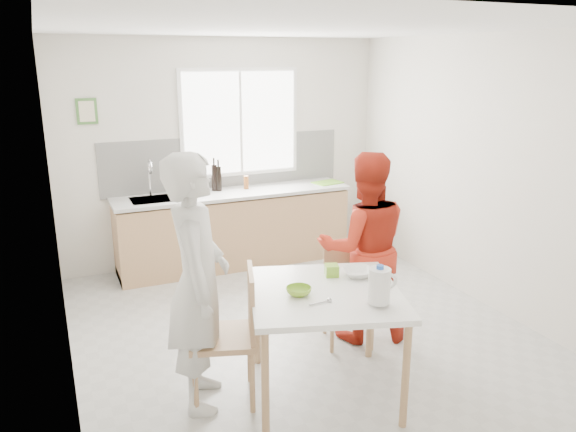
% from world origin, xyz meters
% --- Properties ---
extents(ground, '(4.50, 4.50, 0.00)m').
position_xyz_m(ground, '(0.00, 0.00, 0.00)').
color(ground, '#B7B7B2').
rests_on(ground, ground).
extents(room_shell, '(4.50, 4.50, 4.50)m').
position_xyz_m(room_shell, '(0.00, 0.00, 1.64)').
color(room_shell, silver).
rests_on(room_shell, ground).
extents(window, '(1.50, 0.06, 1.30)m').
position_xyz_m(window, '(0.20, 2.23, 1.70)').
color(window, white).
rests_on(window, room_shell).
extents(backsplash, '(3.00, 0.02, 0.65)m').
position_xyz_m(backsplash, '(0.00, 2.24, 1.23)').
color(backsplash, white).
rests_on(backsplash, room_shell).
extents(picture_frame, '(0.22, 0.03, 0.28)m').
position_xyz_m(picture_frame, '(-1.55, 2.23, 1.90)').
color(picture_frame, '#477E39').
rests_on(picture_frame, room_shell).
extents(kitchen_counter, '(2.84, 0.64, 1.37)m').
position_xyz_m(kitchen_counter, '(-0.00, 1.95, 0.42)').
color(kitchen_counter, tan).
rests_on(kitchen_counter, ground).
extents(dining_table, '(1.35, 1.35, 0.83)m').
position_xyz_m(dining_table, '(-0.26, -0.95, 0.75)').
color(dining_table, white).
rests_on(dining_table, ground).
extents(chair_left, '(0.58, 0.58, 1.01)m').
position_xyz_m(chair_left, '(-0.90, -0.75, 0.56)').
color(chair_left, tan).
rests_on(chair_left, ground).
extents(chair_far, '(0.51, 0.51, 0.89)m').
position_xyz_m(chair_far, '(0.32, -0.27, 0.49)').
color(chair_far, tan).
rests_on(chair_far, ground).
extents(person_white, '(0.63, 0.78, 1.87)m').
position_xyz_m(person_white, '(-1.13, -0.68, 0.94)').
color(person_white, silver).
rests_on(person_white, ground).
extents(person_red, '(0.98, 0.86, 1.70)m').
position_xyz_m(person_red, '(0.47, -0.28, 0.85)').
color(person_red, red).
rests_on(person_red, ground).
extents(bowl_green, '(0.23, 0.23, 0.06)m').
position_xyz_m(bowl_green, '(-0.47, -0.93, 0.86)').
color(bowl_green, '#80B529').
rests_on(bowl_green, dining_table).
extents(bowl_white, '(0.29, 0.29, 0.06)m').
position_xyz_m(bowl_white, '(0.10, -0.80, 0.86)').
color(bowl_white, white).
rests_on(bowl_white, dining_table).
extents(milk_jug, '(0.21, 0.15, 0.27)m').
position_xyz_m(milk_jug, '(-0.03, -1.31, 0.98)').
color(milk_jug, white).
rests_on(milk_jug, dining_table).
extents(green_box, '(0.13, 0.13, 0.09)m').
position_xyz_m(green_box, '(-0.08, -0.71, 0.88)').
color(green_box, '#79B529').
rests_on(green_box, dining_table).
extents(spoon, '(0.16, 0.02, 0.01)m').
position_xyz_m(spoon, '(-0.40, -1.13, 0.84)').
color(spoon, '#A5A5AA').
rests_on(spoon, dining_table).
extents(cutting_board, '(0.39, 0.31, 0.01)m').
position_xyz_m(cutting_board, '(1.25, 1.91, 0.93)').
color(cutting_board, '#79CC2F').
rests_on(cutting_board, kitchen_counter).
extents(wine_bottle_a, '(0.07, 0.07, 0.32)m').
position_xyz_m(wine_bottle_a, '(-0.19, 2.09, 1.08)').
color(wine_bottle_a, black).
rests_on(wine_bottle_a, kitchen_counter).
extents(wine_bottle_b, '(0.07, 0.07, 0.30)m').
position_xyz_m(wine_bottle_b, '(-0.14, 2.06, 1.07)').
color(wine_bottle_b, black).
rests_on(wine_bottle_b, kitchen_counter).
extents(jar_amber, '(0.06, 0.06, 0.16)m').
position_xyz_m(jar_amber, '(0.19, 2.02, 1.00)').
color(jar_amber, '#935020').
rests_on(jar_amber, kitchen_counter).
extents(soap_bottle, '(0.10, 0.10, 0.19)m').
position_xyz_m(soap_bottle, '(-0.48, 2.06, 1.02)').
color(soap_bottle, '#999999').
rests_on(soap_bottle, kitchen_counter).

